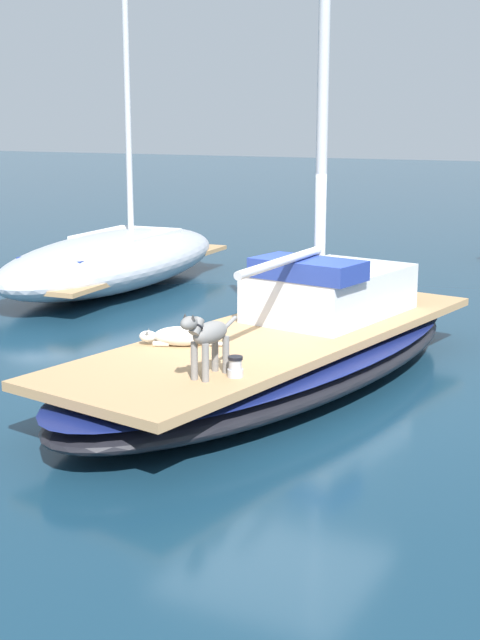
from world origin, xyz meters
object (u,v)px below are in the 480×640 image
(dog_white, at_px, (177,336))
(coiled_rope, at_px, (190,340))
(dog_grey, at_px, (208,336))
(deck_winch, at_px, (235,367))
(moored_boat_port_side, at_px, (114,259))
(sailboat_main, at_px, (279,358))

(dog_white, bearing_deg, coiled_rope, 82.53)
(dog_grey, relative_size, deck_winch, 4.47)
(moored_boat_port_side, bearing_deg, dog_grey, -47.86)
(sailboat_main, bearing_deg, coiled_rope, -128.37)
(sailboat_main, relative_size, moored_boat_port_side, 1.06)
(dog_grey, bearing_deg, sailboat_main, 95.46)
(deck_winch, bearing_deg, dog_white, 146.17)
(coiled_rope, bearing_deg, deck_winch, -41.67)
(deck_winch, relative_size, moored_boat_port_side, 0.03)
(dog_grey, distance_m, deck_winch, 0.42)
(dog_white, relative_size, moored_boat_port_side, 0.13)
(deck_winch, bearing_deg, moored_boat_port_side, 133.94)
(dog_grey, bearing_deg, dog_white, 135.31)
(sailboat_main, relative_size, dog_grey, 8.03)
(dog_white, xyz_separation_m, coiled_rope, (0.03, 0.23, -0.08))
(moored_boat_port_side, bearing_deg, deck_winch, -46.06)
(sailboat_main, distance_m, coiled_rope, 1.19)
(coiled_rope, height_order, moored_boat_port_side, moored_boat_port_side)
(coiled_rope, bearing_deg, moored_boat_port_side, 132.99)
(moored_boat_port_side, bearing_deg, sailboat_main, -37.67)
(dog_grey, distance_m, moored_boat_port_side, 8.52)
(sailboat_main, height_order, moored_boat_port_side, moored_boat_port_side)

